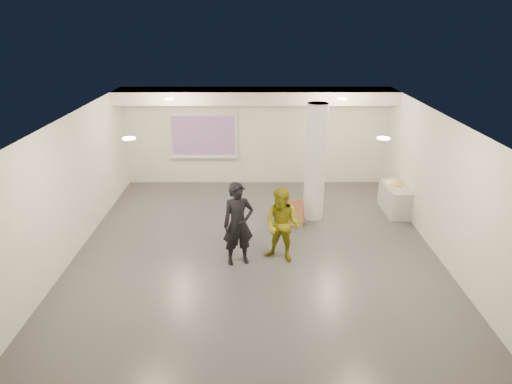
{
  "coord_description": "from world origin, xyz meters",
  "views": [
    {
      "loc": [
        -0.03,
        -9.17,
        4.96
      ],
      "look_at": [
        0.0,
        0.4,
        1.25
      ],
      "focal_mm": 32.0,
      "sensor_mm": 36.0,
      "label": 1
    }
  ],
  "objects_px": {
    "credenza": "(395,199)",
    "woman": "(238,224)",
    "man": "(282,225)",
    "column": "(315,163)",
    "projection_screen": "(203,136)"
  },
  "relations": [
    {
      "from": "credenza",
      "to": "woman",
      "type": "distance_m",
      "value": 4.93
    },
    {
      "from": "woman",
      "to": "man",
      "type": "distance_m",
      "value": 0.94
    },
    {
      "from": "credenza",
      "to": "man",
      "type": "height_order",
      "value": "man"
    },
    {
      "from": "woman",
      "to": "credenza",
      "type": "bearing_deg",
      "value": 18.16
    },
    {
      "from": "column",
      "to": "woman",
      "type": "bearing_deg",
      "value": -128.45
    },
    {
      "from": "projection_screen",
      "to": "woman",
      "type": "height_order",
      "value": "projection_screen"
    },
    {
      "from": "projection_screen",
      "to": "credenza",
      "type": "xyz_separation_m",
      "value": [
        5.32,
        -2.32,
        -1.16
      ]
    },
    {
      "from": "credenza",
      "to": "man",
      "type": "relative_size",
      "value": 0.77
    },
    {
      "from": "projection_screen",
      "to": "man",
      "type": "bearing_deg",
      "value": -66.27
    },
    {
      "from": "column",
      "to": "projection_screen",
      "type": "height_order",
      "value": "column"
    },
    {
      "from": "projection_screen",
      "to": "credenza",
      "type": "bearing_deg",
      "value": -23.58
    },
    {
      "from": "projection_screen",
      "to": "credenza",
      "type": "relative_size",
      "value": 1.66
    },
    {
      "from": "projection_screen",
      "to": "credenza",
      "type": "height_order",
      "value": "projection_screen"
    },
    {
      "from": "credenza",
      "to": "woman",
      "type": "height_order",
      "value": "woman"
    },
    {
      "from": "column",
      "to": "woman",
      "type": "distance_m",
      "value": 3.07
    }
  ]
}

